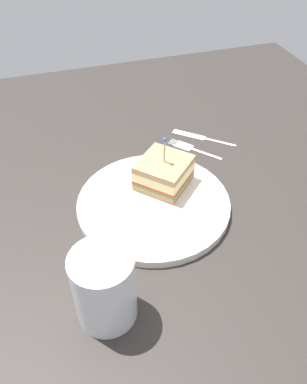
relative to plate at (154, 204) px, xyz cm
name	(u,v)px	position (x,y,z in cm)	size (l,w,h in cm)	color
ground_plane	(154,211)	(0.00, 0.00, -1.70)	(113.07, 113.07, 2.00)	#2D2826
plate	(154,204)	(0.00, 0.00, 0.00)	(25.29, 25.29, 1.40)	silver
sandwich_half_center	(164,173)	(3.01, 3.69, 3.12)	(11.33, 11.33, 9.50)	tan
drink_glass	(105,290)	(-11.54, -16.73, 4.12)	(7.77, 7.77, 10.88)	#B74C33
fork	(189,148)	(11.79, 13.72, -0.52)	(8.39, 9.51, 0.35)	silver
knife	(200,137)	(15.24, 16.54, -0.52)	(10.86, 9.70, 0.35)	silver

